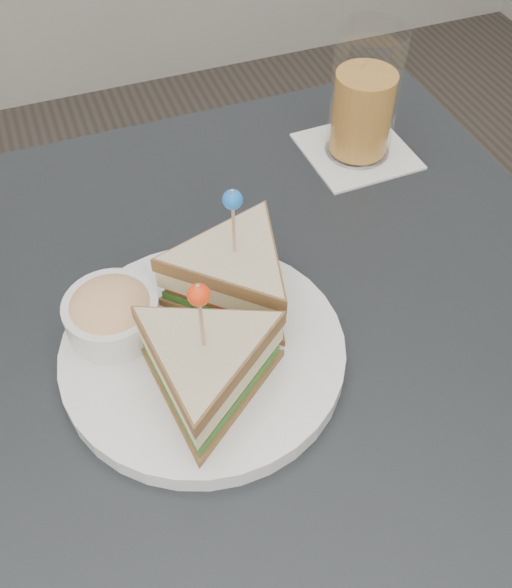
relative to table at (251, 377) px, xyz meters
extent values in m
plane|color=#3F3833|center=(0.00, 0.00, -0.67)|extent=(3.50, 3.50, 0.00)
cube|color=black|center=(0.00, 0.00, 0.06)|extent=(0.80, 0.80, 0.03)
cylinder|color=black|center=(0.35, 0.35, -0.31)|extent=(0.04, 0.04, 0.72)
cylinder|color=white|center=(-0.05, -0.01, 0.08)|extent=(0.31, 0.31, 0.02)
cylinder|color=white|center=(-0.05, -0.01, 0.10)|extent=(0.31, 0.31, 0.01)
cylinder|color=tan|center=(-0.06, -0.06, 0.20)|extent=(0.00, 0.00, 0.09)
sphere|color=#F7370F|center=(-0.06, -0.06, 0.23)|extent=(0.02, 0.02, 0.02)
cylinder|color=tan|center=(0.00, 0.04, 0.20)|extent=(0.00, 0.00, 0.09)
sphere|color=blue|center=(0.00, 0.04, 0.23)|extent=(0.02, 0.02, 0.02)
cylinder|color=white|center=(-0.13, 0.04, 0.11)|extent=(0.10, 0.10, 0.04)
ellipsoid|color=#E0B772|center=(-0.13, 0.04, 0.13)|extent=(0.09, 0.09, 0.04)
cube|color=white|center=(0.24, 0.24, 0.08)|extent=(0.14, 0.14, 0.00)
cylinder|color=#CA8639|center=(0.24, 0.24, 0.14)|extent=(0.08, 0.08, 0.11)
cylinder|color=white|center=(0.24, 0.24, 0.16)|extent=(0.09, 0.09, 0.17)
cube|color=white|center=(0.25, 0.25, 0.19)|extent=(0.03, 0.03, 0.02)
cube|color=white|center=(0.23, 0.23, 0.18)|extent=(0.03, 0.03, 0.02)
camera|label=1|loc=(-0.14, -0.38, 0.61)|focal=40.00mm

